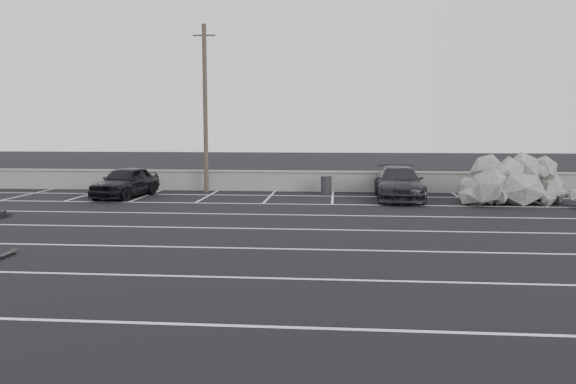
# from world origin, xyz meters

# --- Properties ---
(ground) EXTENTS (120.00, 120.00, 0.00)m
(ground) POSITION_xyz_m (0.00, 0.00, 0.00)
(ground) COLOR black
(ground) RESTS_ON ground
(seawall) EXTENTS (50.00, 0.45, 1.06)m
(seawall) POSITION_xyz_m (0.00, 14.00, 0.55)
(seawall) COLOR gray
(seawall) RESTS_ON ground
(stall_lines) EXTENTS (36.00, 20.05, 0.01)m
(stall_lines) POSITION_xyz_m (-0.08, 4.41, 0.00)
(stall_lines) COLOR silver
(stall_lines) RESTS_ON ground
(car_left) EXTENTS (2.35, 4.50, 1.46)m
(car_left) POSITION_xyz_m (-5.77, 10.73, 0.73)
(car_left) COLOR black
(car_left) RESTS_ON ground
(car_right) EXTENTS (2.21, 5.19, 1.49)m
(car_right) POSITION_xyz_m (7.02, 11.07, 0.75)
(car_right) COLOR black
(car_right) RESTS_ON ground
(utility_pole) EXTENTS (1.12, 0.22, 8.40)m
(utility_pole) POSITION_xyz_m (-2.46, 13.20, 4.26)
(utility_pole) COLOR #4C4238
(utility_pole) RESTS_ON ground
(trash_bin) EXTENTS (0.74, 0.74, 0.89)m
(trash_bin) POSITION_xyz_m (3.67, 12.88, 0.45)
(trash_bin) COLOR #2A2A2C
(trash_bin) RESTS_ON ground
(riprap_pile) EXTENTS (5.83, 4.81, 1.53)m
(riprap_pile) POSITION_xyz_m (11.99, 10.42, 0.61)
(riprap_pile) COLOR gray
(riprap_pile) RESTS_ON ground
(skateboard) EXTENTS (0.21, 0.70, 0.08)m
(skateboard) POSITION_xyz_m (-4.23, -1.51, 0.07)
(skateboard) COLOR black
(skateboard) RESTS_ON ground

